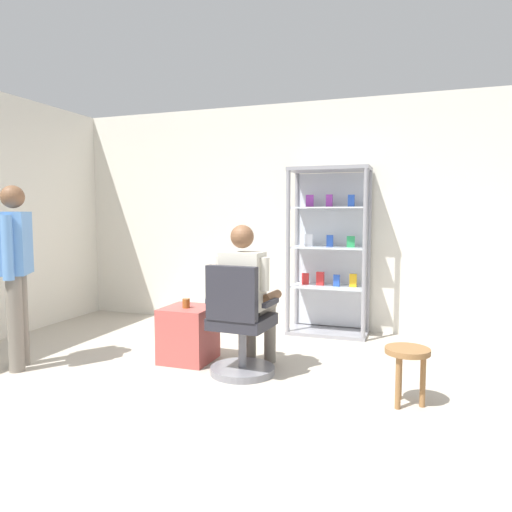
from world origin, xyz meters
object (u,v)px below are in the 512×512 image
Objects in this scene: seated_shopkeeper at (247,290)px; wooden_stool at (407,360)px; display_cabinet_main at (330,251)px; office_chair at (240,330)px; storage_crate at (189,334)px; standing_customer at (15,265)px; tea_glass at (186,303)px.

seated_shopkeeper reaches higher than wooden_stool.
display_cabinet_main reaches higher than seated_shopkeeper.
wooden_stool is (0.92, -1.92, -0.62)m from display_cabinet_main.
office_chair is 0.66m from storage_crate.
display_cabinet_main is at bearing 75.62° from office_chair.
office_chair is at bearing 172.11° from wooden_stool.
standing_customer is (-1.34, -0.69, 0.68)m from storage_crate.
seated_shopkeeper is (-0.43, -1.56, -0.25)m from display_cabinet_main.
wooden_stool is at bearing -12.03° from storage_crate.
display_cabinet_main is 1.17× the size of standing_customer.
display_cabinet_main reaches higher than storage_crate.
display_cabinet_main is 21.81× the size of tea_glass.
office_chair is at bearing -93.67° from seated_shopkeeper.
seated_shopkeeper is 0.79× the size of standing_customer.
storage_crate is (-1.05, -1.50, -0.70)m from display_cabinet_main.
office_chair is 11.02× the size of tea_glass.
storage_crate is 0.30m from tea_glass.
seated_shopkeeper is 0.77m from storage_crate.
display_cabinet_main is at bearing 115.75° from wooden_stool.
standing_customer is (-1.95, -0.62, 0.22)m from seated_shopkeeper.
tea_glass is at bearing 25.87° from standing_customer.
standing_customer is (-1.34, -0.65, 0.38)m from tea_glass.
wooden_stool is (1.97, -0.42, 0.08)m from storage_crate.
wooden_stool is (1.97, -0.38, -0.22)m from tea_glass.
tea_glass is (-0.61, 0.02, -0.16)m from seated_shopkeeper.
seated_shopkeeper is 14.81× the size of tea_glass.
office_chair is (-0.44, -1.73, -0.57)m from display_cabinet_main.
standing_customer reaches higher than seated_shopkeeper.
tea_glass reaches higher than wooden_stool.
office_chair is at bearing -17.23° from tea_glass.
standing_customer reaches higher than storage_crate.
storage_crate is 1.65m from standing_customer.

